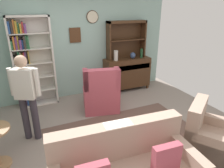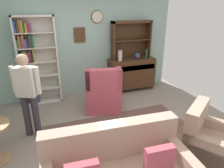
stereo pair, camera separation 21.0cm
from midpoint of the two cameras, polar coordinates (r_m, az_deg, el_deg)
ground_plane at (r=3.92m, az=1.22°, el=-14.41°), size 5.40×4.60×0.02m
wall_back at (r=5.28m, az=-7.34°, el=11.74°), size 5.00×0.09×2.80m
area_rug at (r=3.76m, az=5.93°, el=-16.07°), size 2.83×2.05×0.01m
bookshelf at (r=5.04m, az=-20.11°, el=5.92°), size 0.90×0.30×2.10m
sideboard at (r=5.69m, az=6.62°, el=3.19°), size 1.30×0.45×0.92m
sideboard_hutch at (r=5.55m, az=6.57°, el=13.87°), size 1.10×0.26×1.00m
vase_tall at (r=5.31m, az=3.46°, el=8.09°), size 0.11×0.11×0.27m
vase_round at (r=5.56m, az=8.35°, el=7.98°), size 0.15×0.15×0.17m
bottle_wine at (r=5.66m, az=10.83°, el=8.53°), size 0.07×0.07×0.26m
armchair_floral at (r=3.64m, az=27.77°, el=-14.66°), size 1.06×1.07×0.88m
wingback_chair at (r=4.60m, az=-1.25°, el=-2.96°), size 0.94×0.96×1.05m
person_reading at (r=3.73m, az=-21.62°, el=-1.85°), size 0.50×0.33×1.56m
coffee_table at (r=3.26m, az=-1.20°, el=-14.96°), size 0.80×0.50×0.42m
book_stack at (r=3.26m, az=-2.05°, el=-12.96°), size 0.22×0.16×0.05m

